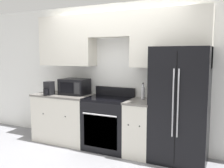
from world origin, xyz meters
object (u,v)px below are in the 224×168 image
object	(u,v)px
bottle	(143,93)
refrigerator	(180,105)
microwave	(75,87)
oven_range	(108,123)

from	to	relation	value
bottle	refrigerator	bearing A→B (deg)	-10.15
refrigerator	microwave	distance (m)	2.00
oven_range	bottle	distance (m)	0.83
refrigerator	bottle	world-z (taller)	refrigerator
oven_range	refrigerator	world-z (taller)	refrigerator
oven_range	refrigerator	bearing A→B (deg)	2.15
oven_range	microwave	xyz separation A→B (m)	(-0.75, 0.07, 0.60)
refrigerator	microwave	world-z (taller)	refrigerator
oven_range	bottle	size ratio (longest dim) A/B	3.86
refrigerator	bottle	xyz separation A→B (m)	(-0.65, 0.12, 0.13)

